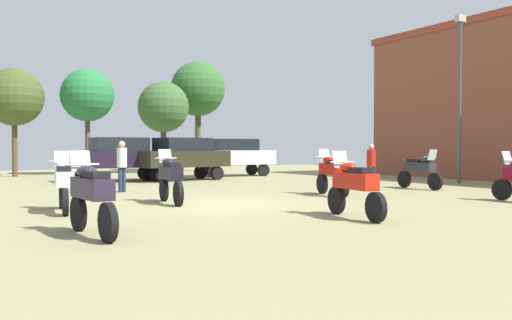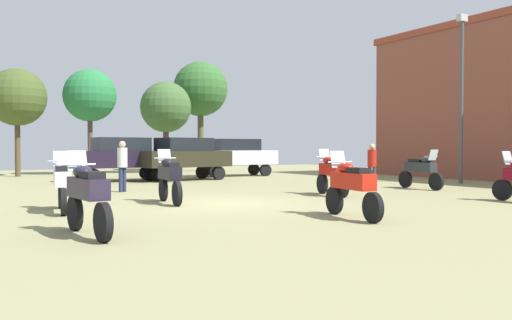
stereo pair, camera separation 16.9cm
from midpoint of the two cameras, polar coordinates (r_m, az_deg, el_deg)
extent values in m
cube|color=#8C895D|center=(14.76, -3.84, -4.73)|extent=(44.00, 52.00, 0.02)
cylinder|color=black|center=(17.25, 25.13, -2.92)|extent=(0.12, 0.61, 0.61)
cube|color=silver|center=(17.12, 25.59, 0.21)|extent=(0.36, 0.15, 0.39)
cylinder|color=#B7B7BC|center=(17.07, 25.87, 0.01)|extent=(0.62, 0.04, 0.04)
cylinder|color=black|center=(20.28, 18.95, -2.20)|extent=(0.15, 0.65, 0.64)
cylinder|color=black|center=(21.38, 15.92, -2.00)|extent=(0.15, 0.65, 0.64)
cube|color=#282D31|center=(20.79, 17.41, -0.72)|extent=(0.43, 1.34, 0.36)
ellipsoid|color=#282D31|center=(20.58, 18.00, 0.03)|extent=(0.35, 0.50, 0.24)
cube|color=black|center=(20.95, 16.97, -0.05)|extent=(0.33, 0.58, 0.12)
cube|color=silver|center=(20.34, 18.67, 0.52)|extent=(0.37, 0.17, 0.39)
cylinder|color=#B7B7BC|center=(20.41, 18.46, 0.35)|extent=(0.62, 0.07, 0.04)
cylinder|color=black|center=(12.60, 8.77, -4.28)|extent=(0.22, 0.65, 0.64)
cylinder|color=black|center=(11.26, 12.83, -4.98)|extent=(0.22, 0.65, 0.64)
cube|color=red|center=(11.88, 10.70, -2.21)|extent=(0.58, 1.39, 0.36)
ellipsoid|color=red|center=(12.12, 9.94, -0.81)|extent=(0.39, 0.53, 0.24)
cube|color=black|center=(11.67, 11.32, -1.10)|extent=(0.39, 0.60, 0.12)
cube|color=silver|center=(12.41, 9.14, 0.07)|extent=(0.38, 0.21, 0.39)
cylinder|color=#B7B7BC|center=(12.32, 9.38, -0.22)|extent=(0.62, 0.14, 0.04)
cylinder|color=black|center=(14.45, -19.84, -3.64)|extent=(0.21, 0.64, 0.63)
cylinder|color=black|center=(12.86, -19.55, -4.25)|extent=(0.21, 0.64, 0.63)
cube|color=silver|center=(13.62, -19.72, -1.85)|extent=(0.56, 1.40, 0.36)
ellipsoid|color=silver|center=(13.91, -19.79, -0.63)|extent=(0.39, 0.52, 0.24)
cube|color=black|center=(13.37, -19.69, -0.88)|extent=(0.38, 0.60, 0.12)
cube|color=silver|center=(14.25, -19.85, 0.14)|extent=(0.38, 0.20, 0.39)
cylinder|color=#B7B7BC|center=(14.15, -19.83, -0.11)|extent=(0.62, 0.13, 0.04)
cylinder|color=black|center=(15.69, -9.60, -3.12)|extent=(0.20, 0.68, 0.67)
cylinder|color=black|center=(14.24, -8.12, -3.57)|extent=(0.20, 0.68, 0.67)
cube|color=black|center=(14.93, -8.90, -1.37)|extent=(0.51, 1.31, 0.36)
ellipsoid|color=black|center=(15.20, -9.18, -0.27)|extent=(0.38, 0.51, 0.24)
cube|color=black|center=(14.71, -8.68, -0.48)|extent=(0.36, 0.59, 0.12)
cube|color=silver|center=(15.51, -9.48, 0.43)|extent=(0.38, 0.19, 0.39)
cylinder|color=#B7B7BC|center=(15.41, -9.39, 0.20)|extent=(0.62, 0.11, 0.04)
cylinder|color=black|center=(18.02, 7.37, -2.53)|extent=(0.26, 0.68, 0.67)
cylinder|color=black|center=(16.70, 9.54, -2.85)|extent=(0.26, 0.68, 0.67)
cube|color=#B2140C|center=(17.33, 8.42, -0.99)|extent=(0.63, 1.30, 0.36)
ellipsoid|color=#B2140C|center=(17.57, 8.02, -0.04)|extent=(0.42, 0.54, 0.24)
cube|color=black|center=(17.12, 8.75, -0.21)|extent=(0.42, 0.61, 0.12)
cube|color=silver|center=(17.85, 7.58, 0.56)|extent=(0.38, 0.23, 0.39)
cylinder|color=#B7B7BC|center=(17.77, 7.71, 0.37)|extent=(0.61, 0.17, 0.04)
cylinder|color=black|center=(10.54, -18.39, -5.39)|extent=(0.17, 0.67, 0.66)
cylinder|color=black|center=(9.08, -15.55, -6.44)|extent=(0.17, 0.67, 0.66)
cube|color=#261F32|center=(9.75, -17.09, -2.89)|extent=(0.46, 1.33, 0.36)
ellipsoid|color=#261F32|center=(10.02, -17.63, -1.18)|extent=(0.36, 0.50, 0.24)
cube|color=black|center=(9.52, -16.67, -1.55)|extent=(0.34, 0.58, 0.12)
cube|color=silver|center=(10.32, -18.19, -0.11)|extent=(0.37, 0.18, 0.39)
cylinder|color=#B7B7BC|center=(10.23, -18.02, -0.46)|extent=(0.62, 0.09, 0.04)
cylinder|color=black|center=(27.49, -4.23, -1.21)|extent=(0.66, 0.27, 0.64)
cylinder|color=black|center=(28.83, -5.31, -1.09)|extent=(0.66, 0.27, 0.64)
cylinder|color=black|center=(28.71, 1.19, -1.10)|extent=(0.66, 0.27, 0.64)
cylinder|color=black|center=(30.00, -0.08, -0.99)|extent=(0.66, 0.27, 0.64)
cube|color=silver|center=(28.70, -2.07, 0.29)|extent=(4.43, 2.13, 0.75)
cube|color=black|center=(28.70, -2.07, 1.64)|extent=(2.48, 1.76, 0.61)
cylinder|color=black|center=(23.97, -16.85, -1.65)|extent=(0.65, 0.24, 0.64)
cylinder|color=black|center=(25.37, -17.71, -1.49)|extent=(0.65, 0.24, 0.64)
cylinder|color=black|center=(24.90, -10.34, -1.50)|extent=(0.65, 0.24, 0.64)
cylinder|color=black|center=(26.24, -11.51, -1.36)|extent=(0.65, 0.24, 0.64)
cube|color=black|center=(25.06, -14.07, 0.09)|extent=(4.34, 1.90, 0.75)
cube|color=black|center=(25.05, -14.08, 1.64)|extent=(2.40, 1.64, 0.61)
cylinder|color=black|center=(23.93, -9.62, -1.61)|extent=(0.66, 0.31, 0.64)
cylinder|color=black|center=(25.20, -11.20, -1.47)|extent=(0.66, 0.31, 0.64)
cylinder|color=black|center=(25.47, -3.85, -1.42)|extent=(0.66, 0.31, 0.64)
cylinder|color=black|center=(26.67, -5.61, -1.29)|extent=(0.66, 0.31, 0.64)
cube|color=#28271A|center=(25.26, -7.51, 0.13)|extent=(4.51, 2.37, 0.75)
cube|color=black|center=(25.25, -7.51, 1.67)|extent=(2.56, 1.89, 0.61)
cylinder|color=#212842|center=(19.14, -13.68, -2.04)|extent=(0.14, 0.14, 0.86)
cylinder|color=#212842|center=(19.02, -14.04, -2.07)|extent=(0.14, 0.14, 0.86)
cylinder|color=silver|center=(19.05, -13.87, 0.26)|extent=(0.46, 0.46, 0.68)
sphere|color=tan|center=(19.04, -13.88, 1.64)|extent=(0.23, 0.23, 0.23)
cylinder|color=#303843|center=(20.84, 12.30, -1.82)|extent=(0.14, 0.14, 0.82)
cylinder|color=#303843|center=(20.82, 12.76, -1.82)|extent=(0.14, 0.14, 0.82)
cylinder|color=#AF1D13|center=(20.80, 12.54, 0.20)|extent=(0.48, 0.48, 0.65)
sphere|color=tan|center=(20.80, 12.55, 1.40)|extent=(0.22, 0.22, 0.22)
cylinder|color=brown|center=(32.64, -9.47, 1.51)|extent=(0.35, 0.35, 3.30)
sphere|color=#3A5D2E|center=(32.73, -9.49, 5.61)|extent=(3.07, 3.07, 3.07)
cylinder|color=#4D3D27|center=(30.96, -24.03, 1.64)|extent=(0.28, 0.28, 3.53)
sphere|color=#3E5023|center=(31.08, -24.07, 6.16)|extent=(3.04, 3.04, 3.04)
cylinder|color=brown|center=(31.58, -17.19, 1.96)|extent=(0.28, 0.28, 3.83)
sphere|color=#25713A|center=(31.71, -17.22, 6.62)|extent=(2.96, 2.96, 2.96)
cylinder|color=brown|center=(35.31, -5.82, 2.56)|extent=(0.39, 0.39, 4.59)
sphere|color=#30602A|center=(35.51, -5.83, 7.57)|extent=(3.59, 3.59, 3.59)
cylinder|color=#47474C|center=(24.54, 21.32, 5.72)|extent=(0.16, 0.16, 6.92)
cube|color=#B2B2AD|center=(25.08, 21.39, 13.97)|extent=(0.44, 0.24, 0.30)
camera|label=1|loc=(0.08, -89.73, 0.01)|focal=37.36mm
camera|label=2|loc=(0.08, 90.27, -0.01)|focal=37.36mm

